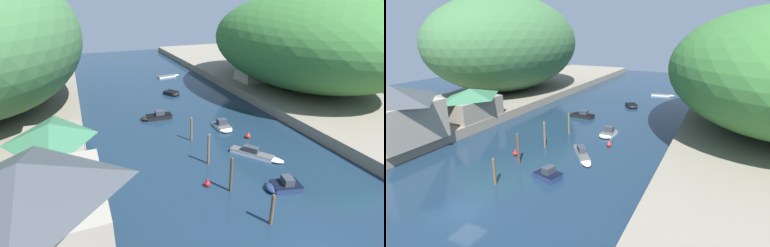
% 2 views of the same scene
% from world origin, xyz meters
% --- Properties ---
extents(water_surface, '(130.00, 130.00, 0.00)m').
position_xyz_m(water_surface, '(0.00, 30.00, 0.00)').
color(water_surface, '#192D42').
rests_on(water_surface, ground).
extents(right_bank, '(22.00, 120.00, 1.50)m').
position_xyz_m(right_bank, '(24.82, 30.00, 0.75)').
color(right_bank, gray).
rests_on(right_bank, ground).
extents(hillside_right, '(30.10, 42.14, 16.79)m').
position_xyz_m(hillside_right, '(25.92, 33.27, 9.90)').
color(hillside_right, '#387033').
rests_on(hillside_right, right_bank).
extents(waterfront_building, '(9.57, 9.33, 7.05)m').
position_xyz_m(waterfront_building, '(-17.50, 6.15, 5.14)').
color(waterfront_building, gray).
rests_on(waterfront_building, left_bank).
extents(boathouse_shed, '(6.13, 9.30, 4.63)m').
position_xyz_m(boathouse_shed, '(-16.76, 18.03, 3.90)').
color(boathouse_shed, gray).
rests_on(boathouse_shed, left_bank).
extents(right_bank_cottage, '(5.06, 5.94, 4.36)m').
position_xyz_m(right_bank_cottage, '(19.05, 39.90, 3.77)').
color(right_bank_cottage, '#B2A899').
rests_on(right_bank_cottage, right_bank).
extents(boat_cabin_cruiser, '(1.91, 3.61, 1.31)m').
position_xyz_m(boat_cabin_cruiser, '(4.41, 23.32, 0.39)').
color(boat_cabin_cruiser, white).
rests_on(boat_cabin_cruiser, water_surface).
extents(boat_mid_channel, '(5.41, 2.26, 0.42)m').
position_xyz_m(boat_mid_channel, '(6.40, 54.50, 0.20)').
color(boat_mid_channel, white).
rests_on(boat_mid_channel, water_surface).
extents(boat_navy_launch, '(3.22, 3.59, 0.65)m').
position_xyz_m(boat_navy_launch, '(2.81, 40.98, 0.32)').
color(boat_navy_launch, black).
rests_on(boat_navy_launch, water_surface).
extents(boat_open_rowboat, '(4.71, 5.73, 1.13)m').
position_xyz_m(boat_open_rowboat, '(4.37, 14.70, 0.34)').
color(boat_open_rowboat, white).
rests_on(boat_open_rowboat, water_surface).
extents(boat_small_dinghy, '(4.79, 1.90, 1.33)m').
position_xyz_m(boat_small_dinghy, '(-3.33, 30.33, 0.42)').
color(boat_small_dinghy, black).
rests_on(boat_small_dinghy, water_surface).
extents(boat_moored_right, '(3.66, 2.51, 1.36)m').
position_xyz_m(boat_moored_right, '(3.12, 8.30, 0.43)').
color(boat_moored_right, navy).
rests_on(boat_moored_right, water_surface).
extents(mooring_post_nearest, '(0.31, 0.31, 2.88)m').
position_xyz_m(mooring_post_nearest, '(-0.71, 4.79, 1.45)').
color(mooring_post_nearest, brown).
rests_on(mooring_post_nearest, water_surface).
extents(mooring_post_second, '(0.29, 0.29, 3.68)m').
position_xyz_m(mooring_post_second, '(-1.63, 9.95, 1.85)').
color(mooring_post_second, '#4C3D2D').
rests_on(mooring_post_second, water_surface).
extents(mooring_post_middle, '(0.27, 0.27, 3.63)m').
position_xyz_m(mooring_post_middle, '(-1.46, 15.36, 1.82)').
color(mooring_post_middle, brown).
rests_on(mooring_post_middle, water_surface).
extents(mooring_post_fourth, '(0.27, 0.27, 3.22)m').
position_xyz_m(mooring_post_fourth, '(-1.08, 21.43, 1.62)').
color(mooring_post_fourth, brown).
rests_on(mooring_post_fourth, water_surface).
extents(channel_buoy_near, '(0.58, 0.58, 0.87)m').
position_xyz_m(channel_buoy_near, '(-3.33, 11.47, 0.34)').
color(channel_buoy_near, red).
rests_on(channel_buoy_near, water_surface).
extents(channel_buoy_far, '(0.62, 0.62, 0.93)m').
position_xyz_m(channel_buoy_far, '(6.08, 19.38, 0.36)').
color(channel_buoy_far, red).
rests_on(channel_buoy_far, water_surface).
extents(person_on_quay, '(0.25, 0.40, 1.69)m').
position_xyz_m(person_on_quay, '(-15.96, 17.58, 2.48)').
color(person_on_quay, '#282D3D').
rests_on(person_on_quay, left_bank).
extents(person_by_boathouse, '(0.35, 0.43, 1.69)m').
position_xyz_m(person_by_boathouse, '(-16.24, 14.42, 2.48)').
color(person_by_boathouse, '#282D3D').
rests_on(person_by_boathouse, left_bank).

